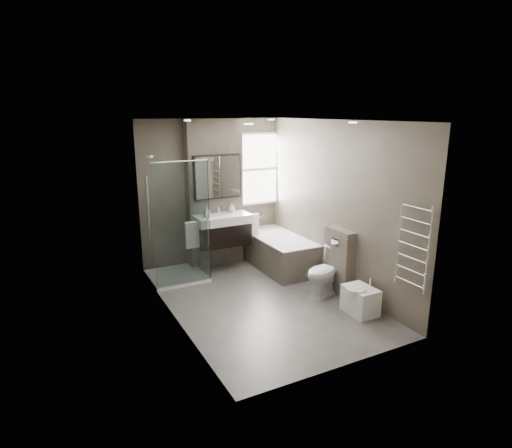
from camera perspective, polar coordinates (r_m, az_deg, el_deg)
room at (r=6.01m, az=0.79°, el=1.16°), size 2.70×3.90×2.70m
vanity_pier at (r=7.59m, az=-5.57°, el=3.97°), size 1.00×0.25×2.60m
vanity at (r=7.40m, az=-4.45°, el=-0.73°), size 0.95×0.47×0.66m
mirror_cabinet at (r=7.38m, az=-5.15°, el=6.28°), size 0.86×0.08×0.76m
towel_left at (r=7.20m, az=-8.48°, el=-1.48°), size 0.24×0.06×0.44m
towel_right at (r=7.61m, az=-0.51°, el=-0.40°), size 0.24×0.06×0.44m
shower_enclosure at (r=7.16m, az=-9.71°, el=-3.54°), size 0.90×0.90×2.00m
bathtub at (r=7.64m, az=2.99°, el=-3.53°), size 0.75×1.60×0.57m
window at (r=7.99m, az=0.13°, el=7.32°), size 0.98×0.06×1.33m
toilet at (r=6.60m, az=9.29°, el=-6.31°), size 0.80×0.61×0.73m
cistern_box at (r=6.69m, az=11.01°, el=-4.85°), size 0.19×0.55×1.00m
bidet at (r=6.16m, az=13.71°, el=-9.79°), size 0.41×0.47×0.49m
towel_radiator at (r=5.59m, az=20.22°, el=-2.76°), size 0.03×0.49×1.10m
soap_bottle_a at (r=7.18m, az=-6.56°, el=1.63°), size 0.08×0.08×0.18m
soap_bottle_b at (r=7.52m, az=-3.26°, el=2.18°), size 0.12×0.12×0.15m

